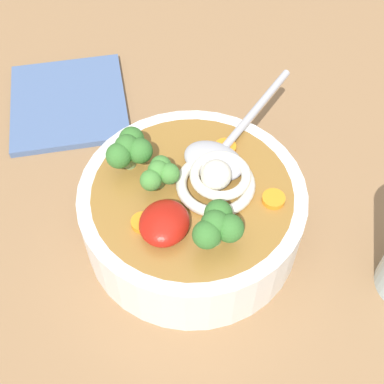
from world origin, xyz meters
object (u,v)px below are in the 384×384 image
object	(u,v)px
soup_bowl	(192,213)
soup_spoon	(221,151)
noodle_pile	(217,180)
folded_napkin	(68,102)

from	to	relation	value
soup_bowl	soup_spoon	size ratio (longest dim) A/B	1.22
noodle_pile	soup_spoon	size ratio (longest dim) A/B	0.46
folded_napkin	soup_bowl	bearing A→B (deg)	-126.55
soup_bowl	noodle_pile	bearing A→B (deg)	-59.58
soup_bowl	folded_napkin	distance (cm)	24.40
soup_spoon	folded_napkin	world-z (taller)	soup_spoon
soup_bowl	noodle_pile	world-z (taller)	noodle_pile
soup_spoon	folded_napkin	xyz separation A→B (cm)	(9.59, 21.09, -7.20)
noodle_pile	soup_spoon	world-z (taller)	noodle_pile
soup_spoon	folded_napkin	size ratio (longest dim) A/B	1.13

